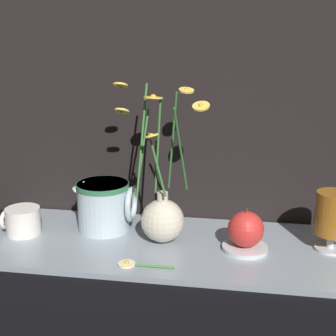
% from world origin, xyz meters
% --- Properties ---
extents(ground_plane, '(6.00, 6.00, 0.00)m').
position_xyz_m(ground_plane, '(0.00, 0.00, 0.00)').
color(ground_plane, black).
extents(shelf, '(0.88, 0.33, 0.01)m').
position_xyz_m(shelf, '(0.00, 0.00, 0.01)').
color(shelf, gray).
rests_on(shelf, ground_plane).
extents(vase_with_flowers, '(0.22, 0.11, 0.36)m').
position_xyz_m(vase_with_flowers, '(-0.02, 0.01, 0.08)').
color(vase_with_flowers, beige).
rests_on(vase_with_flowers, shelf).
extents(yellow_mug, '(0.09, 0.08, 0.06)m').
position_xyz_m(yellow_mug, '(-0.36, 0.00, 0.04)').
color(yellow_mug, silver).
rests_on(yellow_mug, shelf).
extents(ceramic_pitcher, '(0.15, 0.13, 0.13)m').
position_xyz_m(ceramic_pitcher, '(-0.17, 0.06, 0.08)').
color(ceramic_pitcher, silver).
rests_on(ceramic_pitcher, shelf).
extents(tea_glass, '(0.08, 0.08, 0.13)m').
position_xyz_m(tea_glass, '(0.35, 0.02, 0.09)').
color(tea_glass, silver).
rests_on(tea_glass, shelf).
extents(saucer_plate, '(0.10, 0.10, 0.01)m').
position_xyz_m(saucer_plate, '(0.17, -0.01, 0.02)').
color(saucer_plate, silver).
rests_on(saucer_plate, shelf).
extents(orange_fruit, '(0.08, 0.08, 0.09)m').
position_xyz_m(orange_fruit, '(0.17, -0.01, 0.06)').
color(orange_fruit, red).
rests_on(orange_fruit, saucer_plate).
extents(loose_daisy, '(0.12, 0.04, 0.01)m').
position_xyz_m(loose_daisy, '(-0.06, -0.12, 0.02)').
color(loose_daisy, '#3D7A33').
rests_on(loose_daisy, shelf).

